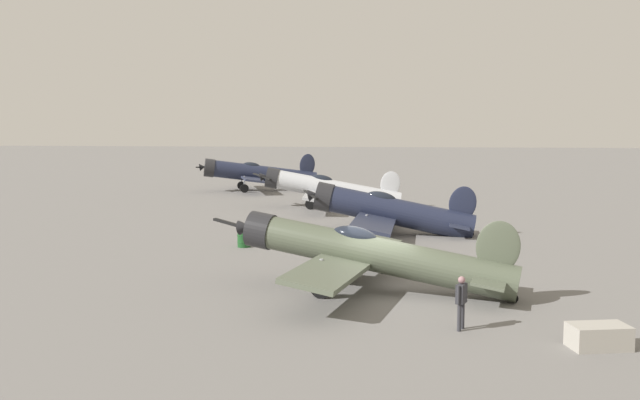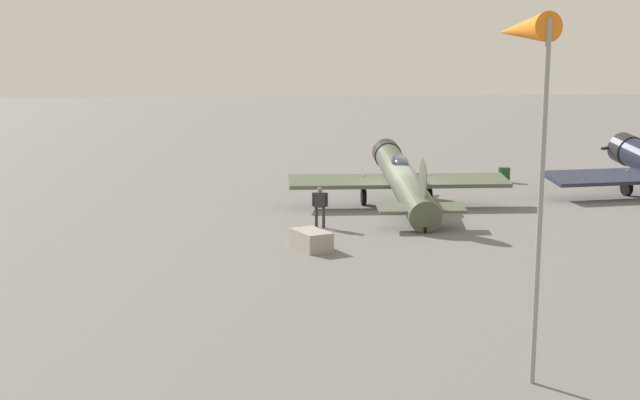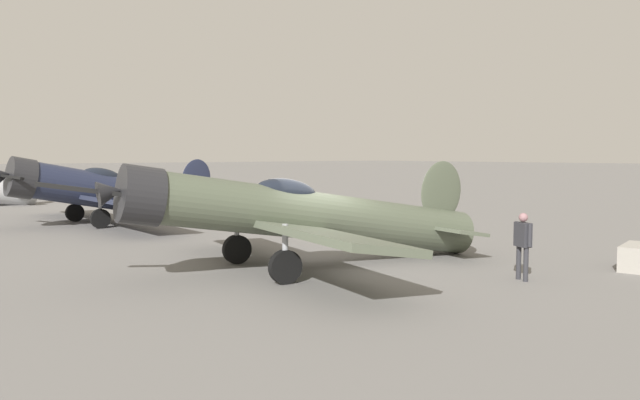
{
  "view_description": "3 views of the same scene",
  "coord_description": "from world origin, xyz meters",
  "px_view_note": "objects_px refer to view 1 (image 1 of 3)",
  "views": [
    {
      "loc": [
        -1.14,
        24.91,
        5.96
      ],
      "look_at": [
        4.53,
        -16.93,
        1.6
      ],
      "focal_mm": 38.89,
      "sensor_mm": 36.0,
      "label": 1
    },
    {
      "loc": [
        -30.63,
        11.71,
        5.85
      ],
      "look_at": [
        -2.59,
        4.46,
        1.1
      ],
      "focal_mm": 42.02,
      "sensor_mm": 36.0,
      "label": 2
    },
    {
      "loc": [
        10.53,
        12.74,
        3.01
      ],
      "look_at": [
        0.0,
        0.0,
        1.8
      ],
      "focal_mm": 35.01,
      "sensor_mm": 36.0,
      "label": 3
    }
  ],
  "objects_px": {
    "fuel_drum": "(244,239)",
    "ground_crew_mechanic": "(461,298)",
    "airplane_far_line": "(328,189)",
    "airplane_foreground": "(367,253)",
    "airplane_outer_stand": "(257,174)",
    "equipment_crate": "(599,336)",
    "airplane_mid_apron": "(388,211)"
  },
  "relations": [
    {
      "from": "airplane_foreground",
      "to": "ground_crew_mechanic",
      "type": "height_order",
      "value": "airplane_foreground"
    },
    {
      "from": "airplane_far_line",
      "to": "fuel_drum",
      "type": "relative_size",
      "value": 15.88
    },
    {
      "from": "airplane_far_line",
      "to": "ground_crew_mechanic",
      "type": "height_order",
      "value": "airplane_far_line"
    },
    {
      "from": "airplane_foreground",
      "to": "airplane_mid_apron",
      "type": "bearing_deg",
      "value": -80.25
    },
    {
      "from": "airplane_mid_apron",
      "to": "ground_crew_mechanic",
      "type": "xyz_separation_m",
      "value": [
        -2.87,
        18.5,
        -0.34
      ]
    },
    {
      "from": "airplane_mid_apron",
      "to": "fuel_drum",
      "type": "distance_m",
      "value": 8.79
    },
    {
      "from": "airplane_far_line",
      "to": "airplane_outer_stand",
      "type": "distance_m",
      "value": 15.37
    },
    {
      "from": "airplane_mid_apron",
      "to": "fuel_drum",
      "type": "relative_size",
      "value": 14.91
    },
    {
      "from": "airplane_foreground",
      "to": "airplane_far_line",
      "type": "height_order",
      "value": "airplane_far_line"
    },
    {
      "from": "airplane_foreground",
      "to": "ground_crew_mechanic",
      "type": "xyz_separation_m",
      "value": [
        -3.09,
        4.55,
        -0.43
      ]
    },
    {
      "from": "airplane_foreground",
      "to": "airplane_outer_stand",
      "type": "bearing_deg",
      "value": -60.96
    },
    {
      "from": "airplane_far_line",
      "to": "fuel_drum",
      "type": "bearing_deg",
      "value": 78.27
    },
    {
      "from": "airplane_foreground",
      "to": "airplane_outer_stand",
      "type": "distance_m",
      "value": 42.06
    },
    {
      "from": "airplane_far_line",
      "to": "ground_crew_mechanic",
      "type": "distance_m",
      "value": 32.62
    },
    {
      "from": "airplane_outer_stand",
      "to": "equipment_crate",
      "type": "xyz_separation_m",
      "value": [
        -19.95,
        45.71,
        -1.32
      ]
    },
    {
      "from": "equipment_crate",
      "to": "fuel_drum",
      "type": "height_order",
      "value": "fuel_drum"
    },
    {
      "from": "airplane_outer_stand",
      "to": "equipment_crate",
      "type": "bearing_deg",
      "value": 94.48
    },
    {
      "from": "airplane_foreground",
      "to": "fuel_drum",
      "type": "bearing_deg",
      "value": -41.41
    },
    {
      "from": "ground_crew_mechanic",
      "to": "equipment_crate",
      "type": "bearing_deg",
      "value": -176.08
    },
    {
      "from": "airplane_foreground",
      "to": "airplane_outer_stand",
      "type": "height_order",
      "value": "airplane_outer_stand"
    },
    {
      "from": "fuel_drum",
      "to": "ground_crew_mechanic",
      "type": "bearing_deg",
      "value": 126.67
    },
    {
      "from": "ground_crew_mechanic",
      "to": "equipment_crate",
      "type": "relative_size",
      "value": 0.93
    },
    {
      "from": "airplane_far_line",
      "to": "ground_crew_mechanic",
      "type": "xyz_separation_m",
      "value": [
        -7.88,
        31.65,
        -0.4
      ]
    },
    {
      "from": "equipment_crate",
      "to": "airplane_foreground",
      "type": "bearing_deg",
      "value": -40.91
    },
    {
      "from": "airplane_foreground",
      "to": "airplane_mid_apron",
      "type": "xyz_separation_m",
      "value": [
        -0.22,
        -13.94,
        -0.08
      ]
    },
    {
      "from": "equipment_crate",
      "to": "fuel_drum",
      "type": "distance_m",
      "value": 19.85
    },
    {
      "from": "airplane_outer_stand",
      "to": "fuel_drum",
      "type": "relative_size",
      "value": 13.15
    },
    {
      "from": "airplane_mid_apron",
      "to": "airplane_outer_stand",
      "type": "height_order",
      "value": "airplane_outer_stand"
    },
    {
      "from": "equipment_crate",
      "to": "ground_crew_mechanic",
      "type": "bearing_deg",
      "value": -19.1
    },
    {
      "from": "airplane_outer_stand",
      "to": "ground_crew_mechanic",
      "type": "distance_m",
      "value": 47.38
    },
    {
      "from": "airplane_far_line",
      "to": "airplane_outer_stand",
      "type": "height_order",
      "value": "airplane_outer_stand"
    },
    {
      "from": "airplane_far_line",
      "to": "airplane_foreground",
      "type": "bearing_deg",
      "value": 94.59
    }
  ]
}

